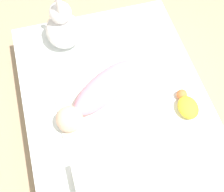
{
  "coord_description": "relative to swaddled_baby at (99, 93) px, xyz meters",
  "views": [
    {
      "loc": [
        -0.73,
        0.23,
        1.66
      ],
      "look_at": [
        0.04,
        0.02,
        0.27
      ],
      "focal_mm": 50.0,
      "sensor_mm": 36.0,
      "label": 1
    }
  ],
  "objects": [
    {
      "name": "bed_mattress",
      "position": [
        -0.06,
        -0.09,
        -0.19
      ],
      "size": [
        1.35,
        0.96,
        0.22
      ],
      "color": "white",
      "rests_on": "ground_plane"
    },
    {
      "name": "turtle_plush",
      "position": [
        -0.16,
        -0.42,
        -0.05
      ],
      "size": [
        0.18,
        0.1,
        0.07
      ],
      "color": "yellow",
      "rests_on": "bed_mattress"
    },
    {
      "name": "burp_cloth",
      "position": [
        -0.04,
        0.15,
        -0.07
      ],
      "size": [
        0.25,
        0.15,
        0.02
      ],
      "color": "white",
      "rests_on": "bed_mattress"
    },
    {
      "name": "bunny_plush",
      "position": [
        0.43,
        0.09,
        0.05
      ],
      "size": [
        0.2,
        0.2,
        0.37
      ],
      "color": "white",
      "rests_on": "bed_mattress"
    },
    {
      "name": "swaddled_baby",
      "position": [
        0.0,
        0.0,
        0.0
      ],
      "size": [
        0.36,
        0.5,
        0.16
      ],
      "rotation": [
        0.0,
        0.0,
        2.09
      ],
      "color": "pink",
      "rests_on": "bed_mattress"
    },
    {
      "name": "ground_plane",
      "position": [
        -0.06,
        -0.09,
        -0.3
      ],
      "size": [
        12.0,
        12.0,
        0.0
      ],
      "primitive_type": "plane",
      "color": "#9E8466"
    }
  ]
}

